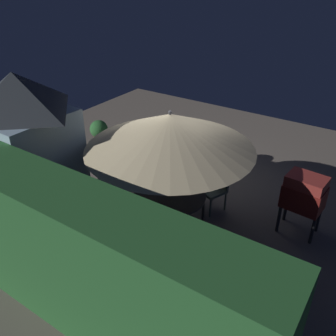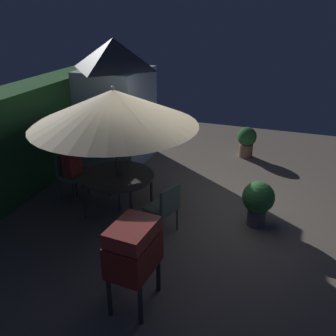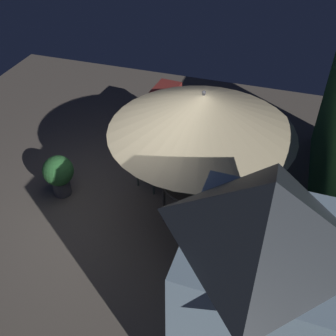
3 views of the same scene
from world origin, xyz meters
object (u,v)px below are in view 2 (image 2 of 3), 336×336
Objects in this scene: chair_far_side at (164,206)px; potted_plant_by_grill at (247,140)px; garden_shed at (116,101)px; potted_plant_by_shed at (258,200)px; patio_table at (118,178)px; person_in_red at (72,161)px; patio_umbrella at (114,108)px; chair_near_shed at (70,172)px; bbq_grill at (133,249)px.

potted_plant_by_grill is at bearing -11.27° from chair_far_side.
potted_plant_by_shed is (-1.97, -3.68, -1.00)m from garden_shed.
patio_table is 1.06× the size of person_in_red.
patio_umbrella reaches higher than chair_near_shed.
garden_shed is 3.40m from potted_plant_by_grill.
bbq_grill reaches higher than potted_plant_by_shed.
chair_near_shed is 1.08× the size of potted_plant_by_shed.
chair_near_shed is 3.73m from potted_plant_by_shed.
potted_plant_by_shed is 3.65m from person_in_red.
garden_shed is 2.31m from chair_near_shed.
garden_shed is 1.00× the size of patio_umbrella.
potted_plant_by_shed reaches higher than patio_table.
potted_plant_by_grill is (5.61, -0.59, -0.41)m from bbq_grill.
garden_shed is at bearing 26.45° from patio_table.
person_in_red is at bearing -178.95° from garden_shed.
potted_plant_by_grill is (3.29, -3.05, -0.08)m from chair_near_shed.
patio_table is 1.25m from chair_near_shed.
person_in_red is (-3.30, 2.97, 0.34)m from potted_plant_by_grill.
garden_shed reaches higher than person_in_red.
chair_far_side reaches higher than potted_plant_by_grill.
bbq_grill reaches higher than potted_plant_by_grill.
person_in_red is at bearing 78.44° from patio_table.
patio_umbrella is 1.68m from person_in_red.
bbq_grill is 1.44× the size of potted_plant_by_shed.
garden_shed is 3.24× the size of chair_far_side.
patio_umbrella is 2.96m from potted_plant_by_shed.
garden_shed is at bearing 28.69° from bbq_grill.
garden_shed reaches higher than chair_near_shed.
patio_umbrella is at bearing 98.51° from potted_plant_by_shed.
bbq_grill is 5.65m from potted_plant_by_grill.
garden_shed is 3.73× the size of potted_plant_by_grill.
chair_near_shed is 2.36m from chair_far_side.
bbq_grill is 1.33× the size of chair_near_shed.
patio_table is 1.48× the size of chair_far_side.
patio_table is 1.32m from patio_umbrella.
bbq_grill is 3.40m from chair_near_shed.
patio_umbrella is 2.32× the size of person_in_red.
chair_near_shed is 0.71× the size of person_in_red.
person_in_red reaches higher than patio_table.
potted_plant_by_grill is (3.16, 0.67, -0.05)m from potted_plant_by_shed.
garden_shed is 2.32× the size of person_in_red.
chair_near_shed is at bearing 78.44° from person_in_red.
patio_table is at bearing -101.56° from chair_near_shed.
patio_table is 2.55m from potted_plant_by_shed.
potted_plant_by_shed is at bearing -81.49° from patio_umbrella.
bbq_grill is at bearing -148.88° from patio_table.
chair_far_side is at bearing 118.30° from potted_plant_by_shed.
chair_near_shed is 0.28m from person_in_red.
person_in_red is at bearing 92.29° from potted_plant_by_shed.
garden_shed is at bearing 111.63° from potted_plant_by_grill.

